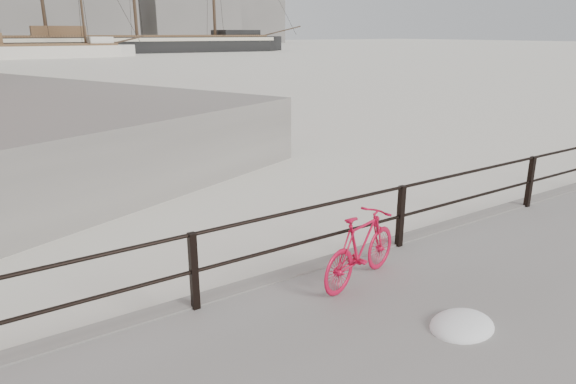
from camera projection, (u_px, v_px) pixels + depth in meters
ground at (517, 221)px, 10.29m from camera, size 400.00×400.00×0.00m
guardrail at (530, 182)px, 9.91m from camera, size 28.00×0.10×1.00m
bicycle at (361, 248)px, 6.90m from camera, size 1.66×0.69×1.00m
barque_black at (139, 53)px, 92.19m from camera, size 66.50×27.63×36.27m
schooner_mid at (37, 58)px, 73.39m from camera, size 30.50×13.98×21.47m
industrial_west at (65, 9)px, 129.35m from camera, size 32.00×18.00×18.00m
industrial_mid at (186, 2)px, 150.95m from camera, size 26.00×20.00×24.00m
industrial_east at (246, 21)px, 168.58m from camera, size 20.00×16.00×14.00m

